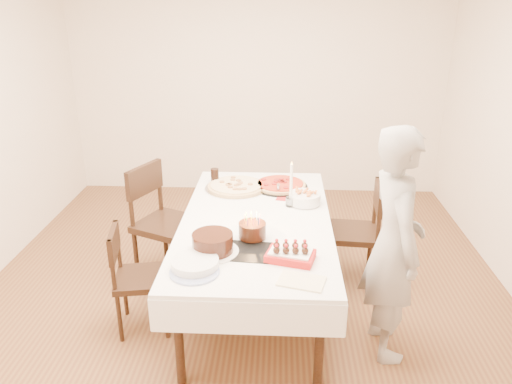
{
  "coord_description": "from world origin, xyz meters",
  "views": [
    {
      "loc": [
        0.28,
        -3.53,
        2.37
      ],
      "look_at": [
        0.11,
        -0.06,
        0.97
      ],
      "focal_mm": 35.0,
      "sensor_mm": 36.0,
      "label": 1
    }
  ],
  "objects_px": {
    "person": "(394,245)",
    "pizza_pepperoni": "(280,185)",
    "dining_table": "(256,262)",
    "chair_right_savory": "(352,233)",
    "chair_left_dessert": "(142,278)",
    "cola_glass": "(215,176)",
    "strawberry_box": "(290,254)",
    "pasta_bowl": "(305,198)",
    "birthday_cake": "(252,226)",
    "chair_left_savory": "(168,225)",
    "layer_cake": "(213,243)",
    "taper_candle": "(291,184)",
    "pizza_white": "(236,186)"
  },
  "relations": [
    {
      "from": "chair_right_savory",
      "to": "birthday_cake",
      "type": "xyz_separation_m",
      "value": [
        -0.81,
        -0.71,
        0.39
      ]
    },
    {
      "from": "chair_left_dessert",
      "to": "strawberry_box",
      "type": "bearing_deg",
      "value": 156.13
    },
    {
      "from": "chair_left_dessert",
      "to": "layer_cake",
      "type": "height_order",
      "value": "layer_cake"
    },
    {
      "from": "chair_right_savory",
      "to": "taper_candle",
      "type": "relative_size",
      "value": 2.41
    },
    {
      "from": "chair_left_savory",
      "to": "birthday_cake",
      "type": "relative_size",
      "value": 5.33
    },
    {
      "from": "chair_right_savory",
      "to": "chair_left_savory",
      "type": "xyz_separation_m",
      "value": [
        -1.58,
        -0.03,
        0.05
      ]
    },
    {
      "from": "person",
      "to": "taper_candle",
      "type": "relative_size",
      "value": 4.25
    },
    {
      "from": "chair_right_savory",
      "to": "strawberry_box",
      "type": "distance_m",
      "value": 1.19
    },
    {
      "from": "dining_table",
      "to": "cola_glass",
      "type": "distance_m",
      "value": 0.98
    },
    {
      "from": "strawberry_box",
      "to": "pizza_pepperoni",
      "type": "bearing_deg",
      "value": 93.09
    },
    {
      "from": "pizza_pepperoni",
      "to": "strawberry_box",
      "type": "distance_m",
      "value": 1.31
    },
    {
      "from": "pasta_bowl",
      "to": "birthday_cake",
      "type": "xyz_separation_m",
      "value": [
        -0.4,
        -0.65,
        0.05
      ]
    },
    {
      "from": "chair_left_dessert",
      "to": "strawberry_box",
      "type": "height_order",
      "value": "same"
    },
    {
      "from": "chair_left_savory",
      "to": "pasta_bowl",
      "type": "relative_size",
      "value": 3.95
    },
    {
      "from": "chair_left_savory",
      "to": "pasta_bowl",
      "type": "xyz_separation_m",
      "value": [
        1.16,
        -0.03,
        0.29
      ]
    },
    {
      "from": "pizza_pepperoni",
      "to": "cola_glass",
      "type": "distance_m",
      "value": 0.6
    },
    {
      "from": "layer_cake",
      "to": "strawberry_box",
      "type": "relative_size",
      "value": 1.14
    },
    {
      "from": "person",
      "to": "pasta_bowl",
      "type": "bearing_deg",
      "value": 27.84
    },
    {
      "from": "pasta_bowl",
      "to": "birthday_cake",
      "type": "relative_size",
      "value": 1.35
    },
    {
      "from": "layer_cake",
      "to": "strawberry_box",
      "type": "bearing_deg",
      "value": -8.06
    },
    {
      "from": "chair_right_savory",
      "to": "birthday_cake",
      "type": "relative_size",
      "value": 4.77
    },
    {
      "from": "chair_left_savory",
      "to": "pasta_bowl",
      "type": "bearing_deg",
      "value": -157.33
    },
    {
      "from": "chair_left_dessert",
      "to": "person",
      "type": "bearing_deg",
      "value": 165.04
    },
    {
      "from": "layer_cake",
      "to": "birthday_cake",
      "type": "relative_size",
      "value": 1.8
    },
    {
      "from": "layer_cake",
      "to": "chair_right_savory",
      "type": "bearing_deg",
      "value": 41.04
    },
    {
      "from": "chair_left_savory",
      "to": "strawberry_box",
      "type": "height_order",
      "value": "chair_left_savory"
    },
    {
      "from": "pasta_bowl",
      "to": "chair_left_dessert",
      "type": "bearing_deg",
      "value": -151.0
    },
    {
      "from": "taper_candle",
      "to": "chair_right_savory",
      "type": "bearing_deg",
      "value": 12.2
    },
    {
      "from": "chair_left_savory",
      "to": "person",
      "type": "xyz_separation_m",
      "value": [
        1.71,
        -0.85,
        0.3
      ]
    },
    {
      "from": "chair_left_dessert",
      "to": "birthday_cake",
      "type": "xyz_separation_m",
      "value": [
        0.81,
        0.02,
        0.44
      ]
    },
    {
      "from": "chair_right_savory",
      "to": "pasta_bowl",
      "type": "relative_size",
      "value": 3.53
    },
    {
      "from": "birthday_cake",
      "to": "strawberry_box",
      "type": "distance_m",
      "value": 0.39
    },
    {
      "from": "pizza_white",
      "to": "layer_cake",
      "type": "height_order",
      "value": "layer_cake"
    },
    {
      "from": "pizza_pepperoni",
      "to": "strawberry_box",
      "type": "bearing_deg",
      "value": -86.91
    },
    {
      "from": "chair_right_savory",
      "to": "person",
      "type": "distance_m",
      "value": 0.96
    },
    {
      "from": "chair_right_savory",
      "to": "layer_cake",
      "type": "bearing_deg",
      "value": -134.06
    },
    {
      "from": "chair_right_savory",
      "to": "pizza_white",
      "type": "height_order",
      "value": "chair_right_savory"
    },
    {
      "from": "dining_table",
      "to": "chair_right_savory",
      "type": "xyz_separation_m",
      "value": [
        0.8,
        0.39,
        0.09
      ]
    },
    {
      "from": "dining_table",
      "to": "birthday_cake",
      "type": "distance_m",
      "value": 0.58
    },
    {
      "from": "chair_left_dessert",
      "to": "dining_table",
      "type": "bearing_deg",
      "value": -166.99
    },
    {
      "from": "person",
      "to": "pizza_pepperoni",
      "type": "relative_size",
      "value": 3.32
    },
    {
      "from": "dining_table",
      "to": "strawberry_box",
      "type": "relative_size",
      "value": 7.01
    },
    {
      "from": "chair_left_dessert",
      "to": "birthday_cake",
      "type": "relative_size",
      "value": 4.28
    },
    {
      "from": "dining_table",
      "to": "layer_cake",
      "type": "bearing_deg",
      "value": -115.9
    },
    {
      "from": "dining_table",
      "to": "pizza_white",
      "type": "distance_m",
      "value": 0.77
    },
    {
      "from": "dining_table",
      "to": "chair_left_savory",
      "type": "bearing_deg",
      "value": 155.46
    },
    {
      "from": "pizza_white",
      "to": "pizza_pepperoni",
      "type": "height_order",
      "value": "same"
    },
    {
      "from": "dining_table",
      "to": "person",
      "type": "relative_size",
      "value": 1.31
    },
    {
      "from": "dining_table",
      "to": "chair_right_savory",
      "type": "distance_m",
      "value": 0.89
    },
    {
      "from": "pizza_pepperoni",
      "to": "birthday_cake",
      "type": "relative_size",
      "value": 2.54
    }
  ]
}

